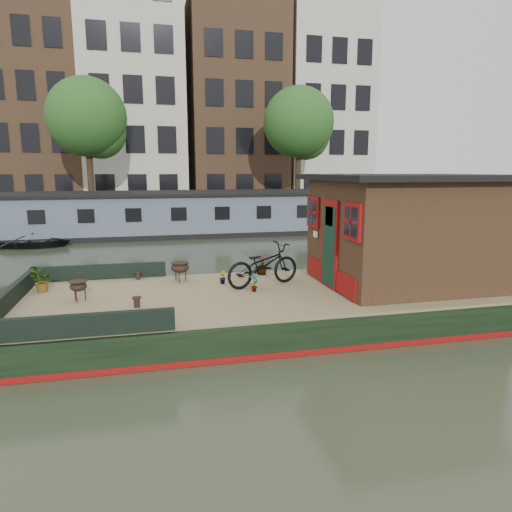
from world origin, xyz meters
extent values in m
plane|color=#28301F|center=(0.00, 0.00, 0.00)|extent=(120.00, 120.00, 0.00)
cube|color=black|center=(0.00, 0.00, 0.30)|extent=(12.00, 4.00, 0.60)
cylinder|color=black|center=(-6.00, 0.00, 0.30)|extent=(4.00, 4.00, 0.60)
cube|color=maroon|center=(0.00, 0.00, 0.06)|extent=(12.02, 4.02, 0.10)
cube|color=olive|center=(0.00, 0.00, 0.62)|extent=(11.80, 3.80, 0.05)
cube|color=black|center=(-5.92, 0.00, 0.82)|extent=(0.12, 4.00, 0.35)
cube|color=black|center=(-4.50, 1.92, 0.82)|extent=(3.00, 0.12, 0.35)
cube|color=black|center=(-4.50, -1.92, 0.82)|extent=(3.00, 0.12, 0.35)
cube|color=black|center=(2.20, 0.00, 1.80)|extent=(3.50, 3.00, 2.30)
cube|color=black|center=(2.20, 0.00, 3.01)|extent=(4.00, 3.50, 0.12)
cube|color=maroon|center=(0.42, 0.00, 1.60)|extent=(0.06, 0.80, 1.90)
cube|color=black|center=(0.40, 0.00, 1.55)|extent=(0.04, 0.64, 1.70)
cube|color=maroon|center=(0.42, -1.05, 2.20)|extent=(0.06, 0.72, 0.72)
cube|color=maroon|center=(0.42, 1.05, 2.20)|extent=(0.06, 0.72, 0.72)
imported|color=black|center=(-0.94, 0.46, 1.12)|extent=(1.89, 1.16, 0.94)
imported|color=maroon|center=(-1.25, 0.02, 0.84)|extent=(0.25, 0.23, 0.39)
imported|color=maroon|center=(-1.79, 0.84, 0.79)|extent=(0.15, 0.18, 0.29)
imported|color=#B13C33|center=(-5.60, 1.04, 0.88)|extent=(0.46, 0.42, 0.46)
imported|color=#966029|center=(-0.70, 1.53, 0.90)|extent=(0.33, 0.33, 0.49)
cylinder|color=black|center=(-3.64, 1.70, 0.74)|extent=(0.16, 0.16, 0.18)
cylinder|color=black|center=(-3.62, -0.56, 0.75)|extent=(0.17, 0.17, 0.20)
imported|color=black|center=(-8.26, 11.50, 0.35)|extent=(3.72, 2.92, 0.70)
cube|color=slate|center=(0.00, 14.00, 1.00)|extent=(20.00, 4.00, 2.00)
cube|color=black|center=(0.00, 14.00, 2.05)|extent=(20.40, 4.40, 0.12)
cube|color=black|center=(0.00, 14.00, 0.12)|extent=(20.00, 4.05, 0.24)
cube|color=#47443F|center=(0.00, 20.50, 0.45)|extent=(60.00, 6.00, 0.90)
cube|color=brown|center=(-10.50, 27.50, 7.50)|extent=(6.00, 8.00, 15.00)
cube|color=#B7B2A3|center=(-4.00, 27.50, 8.25)|extent=(7.00, 8.00, 16.50)
cube|color=brown|center=(3.50, 27.50, 7.75)|extent=(7.00, 8.00, 15.50)
cube|color=#B7B2A3|center=(10.50, 27.50, 8.00)|extent=(6.50, 8.00, 16.00)
cylinder|color=#332316|center=(-6.50, 19.00, 2.90)|extent=(0.36, 0.36, 4.00)
sphere|color=#234C19|center=(-6.50, 19.00, 6.10)|extent=(4.40, 4.40, 4.40)
sphere|color=#234C19|center=(-5.90, 19.30, 5.30)|extent=(3.00, 3.00, 3.00)
cylinder|color=#332316|center=(6.00, 19.00, 2.90)|extent=(0.36, 0.36, 4.00)
sphere|color=#234C19|center=(6.00, 19.00, 6.10)|extent=(4.40, 4.40, 4.40)
sphere|color=#234C19|center=(6.60, 19.30, 5.30)|extent=(3.00, 3.00, 3.00)
camera|label=1|loc=(-3.34, -9.02, 3.16)|focal=32.00mm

